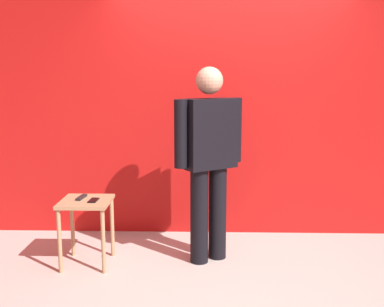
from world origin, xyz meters
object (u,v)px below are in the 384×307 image
(standing_person, at_px, (209,155))
(cell_phone, at_px, (94,200))
(side_table, at_px, (86,213))
(tv_remote, at_px, (81,197))

(standing_person, distance_m, cell_phone, 1.09)
(side_table, relative_size, cell_phone, 4.13)
(cell_phone, xyz_separation_m, tv_remote, (-0.13, 0.07, 0.01))
(side_table, distance_m, cell_phone, 0.14)
(standing_person, relative_size, side_table, 2.95)
(standing_person, relative_size, cell_phone, 12.19)
(cell_phone, height_order, tv_remote, tv_remote)
(standing_person, distance_m, tv_remote, 1.20)
(tv_remote, bearing_deg, side_table, -37.28)
(standing_person, xyz_separation_m, tv_remote, (-1.14, -0.08, -0.38))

